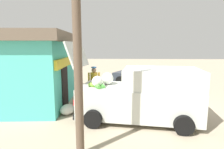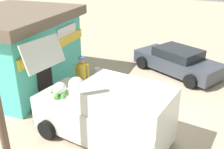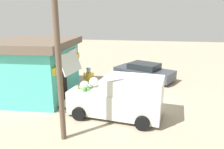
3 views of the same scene
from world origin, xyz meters
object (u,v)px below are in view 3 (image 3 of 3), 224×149
at_px(storefront_bar, 35,67).
at_px(unloaded_banana_pile, 64,104).
at_px(customer_bending, 79,93).
at_px(paint_bucket, 92,82).
at_px(parked_sedan, 144,72).
at_px(delivery_van, 119,97).
at_px(vendor_standing, 89,80).

distance_m(storefront_bar, unloaded_banana_pile, 3.12).
bearing_deg(storefront_bar, customer_bending, -115.75).
bearing_deg(paint_bucket, parked_sedan, -60.85).
relative_size(storefront_bar, unloaded_banana_pile, 6.36).
relative_size(storefront_bar, customer_bending, 4.02).
bearing_deg(delivery_van, customer_bending, 79.14).
bearing_deg(delivery_van, paint_bucket, 30.58).
bearing_deg(storefront_bar, unloaded_banana_pile, -123.51).
xyz_separation_m(delivery_van, paint_bucket, (4.19, 2.47, -0.76)).
relative_size(storefront_bar, parked_sedan, 1.19).
xyz_separation_m(parked_sedan, unloaded_banana_pile, (-5.70, 3.84, -0.40)).
relative_size(storefront_bar, vendor_standing, 3.21).
xyz_separation_m(storefront_bar, unloaded_banana_pile, (-1.52, -2.29, -1.47)).
height_order(storefront_bar, parked_sedan, storefront_bar).
bearing_deg(vendor_standing, parked_sedan, -36.62).
bearing_deg(delivery_van, unloaded_banana_pile, 82.35).
distance_m(vendor_standing, unloaded_banana_pile, 2.04).
relative_size(parked_sedan, paint_bucket, 12.69).
relative_size(delivery_van, unloaded_banana_pile, 5.47).
bearing_deg(storefront_bar, paint_bucket, -50.05).
relative_size(delivery_van, parked_sedan, 1.02).
xyz_separation_m(vendor_standing, unloaded_banana_pile, (-1.68, 0.85, -0.79)).
distance_m(parked_sedan, paint_bucket, 3.93).
relative_size(storefront_bar, paint_bucket, 15.08).
bearing_deg(storefront_bar, parked_sedan, -55.71).
relative_size(delivery_van, vendor_standing, 2.76).
height_order(delivery_van, unloaded_banana_pile, delivery_van).
bearing_deg(vendor_standing, delivery_van, -135.25).
height_order(storefront_bar, customer_bending, storefront_bar).
relative_size(vendor_standing, customer_bending, 1.25).
xyz_separation_m(delivery_van, customer_bending, (0.39, 2.05, -0.09)).
xyz_separation_m(storefront_bar, delivery_van, (-1.91, -5.19, -0.73)).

